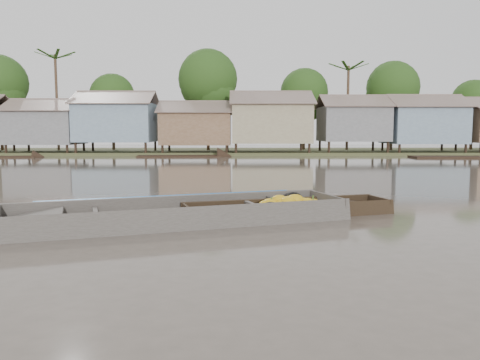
{
  "coord_description": "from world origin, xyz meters",
  "views": [
    {
      "loc": [
        -0.57,
        -10.42,
        2.01
      ],
      "look_at": [
        -0.43,
        1.1,
        0.8
      ],
      "focal_mm": 35.0,
      "sensor_mm": 36.0,
      "label": 1
    }
  ],
  "objects": [
    {
      "name": "banana_boat",
      "position": [
        0.67,
        0.61,
        0.13
      ],
      "size": [
        5.19,
        2.57,
        0.71
      ],
      "rotation": [
        0.0,
        0.0,
        0.28
      ],
      "color": "black",
      "rests_on": "ground"
    },
    {
      "name": "riverbank",
      "position": [
        3.03,
        31.86,
        3.07
      ],
      "size": [
        120.0,
        12.47,
        10.22
      ],
      "color": "#384723",
      "rests_on": "ground"
    },
    {
      "name": "viewer_boat",
      "position": [
        -1.78,
        -0.21,
        0.06
      ],
      "size": [
        7.75,
        4.23,
        0.6
      ],
      "rotation": [
        0.0,
        0.0,
        0.32
      ],
      "color": "#3D3733",
      "rests_on": "ground"
    },
    {
      "name": "ground",
      "position": [
        0.0,
        0.0,
        0.0
      ],
      "size": [
        120.0,
        120.0,
        0.0
      ],
      "primitive_type": "plane",
      "color": "#4F463C",
      "rests_on": "ground"
    },
    {
      "name": "distant_boats",
      "position": [
        10.48,
        22.66,
        -0.05
      ],
      "size": [
        46.91,
        15.56,
        0.35
      ],
      "color": "black",
      "rests_on": "ground"
    }
  ]
}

